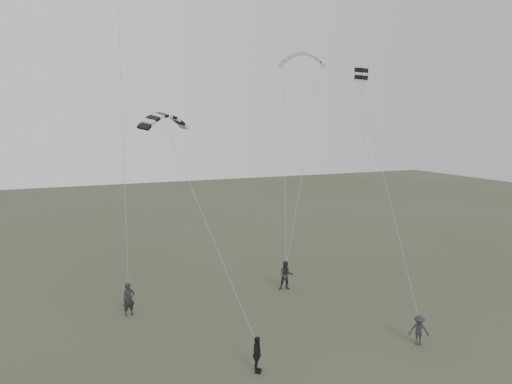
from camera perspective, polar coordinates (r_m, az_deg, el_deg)
name	(u,v)px	position (r m, az deg, el deg)	size (l,w,h in m)	color
ground	(276,342)	(26.88, 2.26, -16.78)	(140.00, 140.00, 0.00)	#3B432D
flyer_left	(129,299)	(30.75, -14.33, -11.79)	(0.71, 0.47, 1.95)	black
flyer_right	(286,275)	(34.20, 3.46, -9.48)	(0.95, 0.74, 1.96)	#27272D
flyer_center	(257,355)	(23.70, 0.12, -18.09)	(0.99, 0.41, 1.69)	black
flyer_far	(419,330)	(27.56, 18.13, -14.79)	(1.00, 0.57, 1.55)	#26262B
kite_pale_large	(302,54)	(41.85, 5.32, 15.46)	(3.84, 0.86, 1.59)	#9EA0A3
kite_striped	(164,115)	(26.76, -10.45, 8.66)	(2.96, 0.74, 1.17)	black
kite_box	(361,74)	(32.66, 11.94, 13.08)	(0.61, 0.61, 0.70)	black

